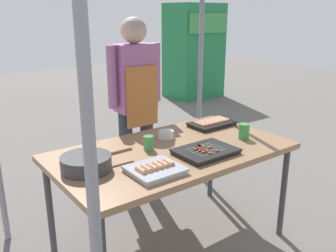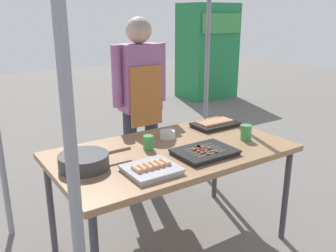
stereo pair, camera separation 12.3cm
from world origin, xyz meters
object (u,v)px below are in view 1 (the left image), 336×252
(tray_meat_skewers, at_px, (206,151))
(neighbor_stall_left, at_px, (194,51))
(condiment_bowl, at_px, (166,134))
(vendor_woman, at_px, (136,95))
(tray_grilled_sausages, at_px, (212,123))
(stall_table, at_px, (172,156))
(drink_cup_by_wok, at_px, (149,143))
(tray_pork_links, at_px, (155,169))
(drink_cup_near_edge, at_px, (244,131))
(cooking_wok, at_px, (86,162))

(tray_meat_skewers, xyz_separation_m, neighbor_stall_left, (3.26, 3.93, 0.14))
(condiment_bowl, relative_size, vendor_woman, 0.07)
(tray_grilled_sausages, relative_size, vendor_woman, 0.23)
(stall_table, distance_m, tray_grilled_sausages, 0.63)
(condiment_bowl, relative_size, neighbor_stall_left, 0.06)
(tray_grilled_sausages, bearing_deg, vendor_woman, 120.66)
(drink_cup_by_wok, distance_m, vendor_woman, 0.83)
(tray_meat_skewers, bearing_deg, condiment_bowl, 93.14)
(tray_pork_links, bearing_deg, stall_table, 37.94)
(drink_cup_near_edge, relative_size, vendor_woman, 0.07)
(stall_table, height_order, tray_pork_links, tray_pork_links)
(vendor_woman, relative_size, neighbor_stall_left, 0.89)
(drink_cup_by_wok, relative_size, neighbor_stall_left, 0.05)
(stall_table, height_order, cooking_wok, cooking_wok)
(vendor_woman, bearing_deg, drink_cup_near_edge, 108.49)
(condiment_bowl, bearing_deg, drink_cup_by_wok, -152.94)
(stall_table, relative_size, condiment_bowl, 14.47)
(tray_grilled_sausages, relative_size, drink_cup_by_wok, 3.82)
(tray_grilled_sausages, height_order, vendor_woman, vendor_woman)
(tray_meat_skewers, xyz_separation_m, vendor_woman, (0.11, 1.02, 0.18))
(drink_cup_by_wok, bearing_deg, condiment_bowl, 27.06)
(tray_pork_links, distance_m, condiment_bowl, 0.61)
(stall_table, distance_m, cooking_wok, 0.62)
(tray_pork_links, xyz_separation_m, vendor_woman, (0.54, 1.07, 0.18))
(tray_meat_skewers, relative_size, tray_pork_links, 1.30)
(cooking_wok, relative_size, drink_cup_near_edge, 4.11)
(tray_meat_skewers, bearing_deg, neighbor_stall_left, 50.27)
(drink_cup_near_edge, height_order, neighbor_stall_left, neighbor_stall_left)
(stall_table, height_order, drink_cup_by_wok, drink_cup_by_wok)
(condiment_bowl, height_order, neighbor_stall_left, neighbor_stall_left)
(tray_meat_skewers, bearing_deg, drink_cup_by_wok, 131.89)
(drink_cup_near_edge, bearing_deg, tray_meat_skewers, -172.34)
(condiment_bowl, bearing_deg, stall_table, -115.61)
(stall_table, height_order, tray_grilled_sausages, tray_grilled_sausages)
(tray_meat_skewers, xyz_separation_m, drink_cup_near_edge, (0.43, 0.06, 0.04))
(drink_cup_by_wok, bearing_deg, drink_cup_near_edge, -18.37)
(condiment_bowl, height_order, drink_cup_near_edge, drink_cup_near_edge)
(tray_grilled_sausages, height_order, drink_cup_by_wok, drink_cup_by_wok)
(tray_meat_skewers, distance_m, vendor_woman, 1.04)
(tray_meat_skewers, relative_size, condiment_bowl, 3.47)
(drink_cup_by_wok, distance_m, neighbor_stall_left, 5.06)
(tray_grilled_sausages, xyz_separation_m, tray_pork_links, (-0.89, -0.47, -0.00))
(tray_grilled_sausages, distance_m, neighbor_stall_left, 4.49)
(cooking_wok, xyz_separation_m, drink_cup_near_edge, (1.16, -0.17, 0.01))
(tray_pork_links, xyz_separation_m, drink_cup_by_wok, (0.18, 0.33, 0.03))
(tray_grilled_sausages, xyz_separation_m, tray_meat_skewers, (-0.46, -0.43, -0.00))
(tray_grilled_sausages, distance_m, tray_meat_skewers, 0.63)
(tray_meat_skewers, bearing_deg, cooking_wok, 162.88)
(drink_cup_near_edge, bearing_deg, tray_pork_links, -173.28)
(stall_table, relative_size, drink_cup_by_wok, 16.67)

